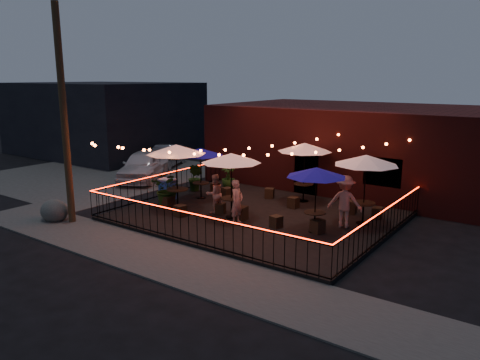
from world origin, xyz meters
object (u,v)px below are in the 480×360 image
object	(u,v)px
cafe_table_1	(200,152)
cafe_table_2	(231,159)
cafe_table_5	(366,161)
boulder	(54,211)
cafe_table_0	(176,150)
cafe_table_3	(305,148)
utility_pole	(64,117)
cooler	(167,189)
cafe_table_4	(316,173)

from	to	relation	value
cafe_table_1	cafe_table_2	xyz separation A→B (m)	(2.86, -1.58, 0.23)
cafe_table_5	cafe_table_1	bearing A→B (deg)	-175.04
cafe_table_5	boulder	size ratio (longest dim) A/B	2.53
cafe_table_0	boulder	size ratio (longest dim) A/B	2.61
cafe_table_3	boulder	bearing A→B (deg)	-130.93
utility_pole	cafe_table_1	size ratio (longest dim) A/B	3.57
cafe_table_0	boulder	xyz separation A→B (m)	(-3.00, -3.67, -2.17)
cooler	utility_pole	bearing A→B (deg)	-107.14
cafe_table_3	cafe_table_0	bearing A→B (deg)	-132.31
utility_pole	cafe_table_4	bearing A→B (deg)	26.15
utility_pole	cafe_table_2	xyz separation A→B (m)	(4.82, 3.68, -1.57)
boulder	cafe_table_2	bearing A→B (deg)	35.44
cafe_table_5	utility_pole	bearing A→B (deg)	-147.40
cafe_table_1	cafe_table_5	size ratio (longest dim) A/B	0.88
cafe_table_4	cafe_table_5	xyz separation A→B (m)	(1.02, 1.87, 0.25)
cafe_table_3	cafe_table_4	xyz separation A→B (m)	(2.25, -3.38, -0.24)
cafe_table_0	cafe_table_4	xyz separation A→B (m)	(5.89, 0.62, -0.32)
utility_pole	cafe_table_3	xyz separation A→B (m)	(5.93, 7.40, -1.52)
cafe_table_2	cafe_table_1	bearing A→B (deg)	151.16
cafe_table_2	boulder	bearing A→B (deg)	-144.56
cafe_table_3	utility_pole	bearing A→B (deg)	-128.70
cafe_table_0	cafe_table_3	distance (m)	5.41
utility_pole	cafe_table_5	distance (m)	11.02
cafe_table_1	cafe_table_2	distance (m)	3.28
cafe_table_0	cafe_table_4	world-z (taller)	cafe_table_0
cafe_table_3	cooler	xyz separation A→B (m)	(-5.03, -3.16, -1.87)
cafe_table_3	cooler	size ratio (longest dim) A/B	3.35
cafe_table_2	cafe_table_5	size ratio (longest dim) A/B	1.05
utility_pole	cafe_table_0	size ratio (longest dim) A/B	3.03
utility_pole	cafe_table_4	world-z (taller)	utility_pole
cafe_table_0	cooler	bearing A→B (deg)	148.94
cafe_table_0	boulder	bearing A→B (deg)	-129.34
utility_pole	boulder	size ratio (longest dim) A/B	7.89
cafe_table_2	cooler	size ratio (longest dim) A/B	2.96
cafe_table_0	cafe_table_5	world-z (taller)	cafe_table_0
cafe_table_4	cooler	bearing A→B (deg)	178.28
cafe_table_0	cooler	xyz separation A→B (m)	(-1.39, 0.84, -1.95)
cafe_table_1	cooler	size ratio (longest dim) A/B	2.46
utility_pole	cafe_table_0	bearing A→B (deg)	56.08
cafe_table_5	boulder	bearing A→B (deg)	-148.20
cafe_table_4	cafe_table_5	bearing A→B (deg)	61.35
cafe_table_0	cafe_table_3	xyz separation A→B (m)	(3.64, 4.00, -0.08)
cafe_table_4	cooler	distance (m)	7.46
cafe_table_1	cafe_table_5	distance (m)	7.27
cafe_table_0	cooler	world-z (taller)	cafe_table_0
cafe_table_0	cafe_table_3	world-z (taller)	cafe_table_0
cafe_table_5	boulder	distance (m)	11.86
cafe_table_5	cooler	world-z (taller)	cafe_table_5
cafe_table_3	cafe_table_5	xyz separation A→B (m)	(3.27, -1.52, 0.01)
cafe_table_1	cooler	world-z (taller)	cafe_table_1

